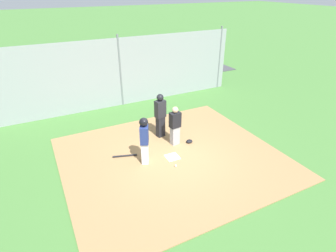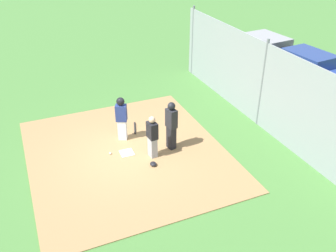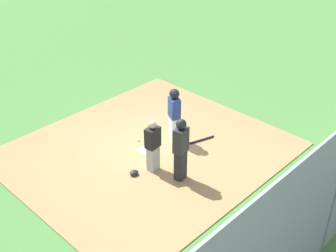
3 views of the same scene
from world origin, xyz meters
TOP-DOWN VIEW (x-y plane):
  - ground_plane at (0.00, 0.00)m, footprint 140.00×140.00m
  - dirt_infield at (0.00, 0.00)m, footprint 7.20×6.40m
  - home_plate at (0.00, 0.00)m, footprint 0.45×0.45m
  - catcher at (-0.50, -0.75)m, footprint 0.41×0.30m
  - umpire at (-0.28, -1.52)m, footprint 0.42×0.33m
  - runner at (0.94, -0.15)m, footprint 0.40×0.46m
  - baseball_bat at (1.44, -0.78)m, footprint 0.81×0.31m
  - catcher_mask at (-1.02, -0.57)m, footprint 0.24×0.20m
  - baseball at (0.15, 0.54)m, footprint 0.07×0.07m
  - backstop_fence at (0.00, -5.28)m, footprint 12.00×0.10m
  - parking_lot at (0.00, -10.19)m, footprint 18.00×5.20m
  - parked_car_white at (-6.60, -10.48)m, footprint 4.35×2.20m
  - parked_car_blue at (3.01, -10.18)m, footprint 4.34×2.18m

SIDE VIEW (x-z plane):
  - ground_plane at x=0.00m, z-range 0.00..0.00m
  - dirt_infield at x=0.00m, z-range 0.00..0.03m
  - parking_lot at x=0.00m, z-range 0.00..0.04m
  - home_plate at x=0.00m, z-range 0.03..0.05m
  - baseball_bat at x=1.44m, z-range 0.03..0.09m
  - baseball at x=0.15m, z-range 0.03..0.10m
  - catcher_mask at x=-1.02m, z-range 0.03..0.15m
  - parked_car_white at x=-6.60m, z-range -0.03..1.25m
  - parked_car_blue at x=3.01m, z-range -0.03..1.25m
  - catcher at x=-0.50m, z-range 0.05..1.54m
  - umpire at x=-0.28m, z-range 0.08..1.82m
  - runner at x=0.94m, z-range 0.14..1.78m
  - backstop_fence at x=0.00m, z-range -0.07..3.28m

